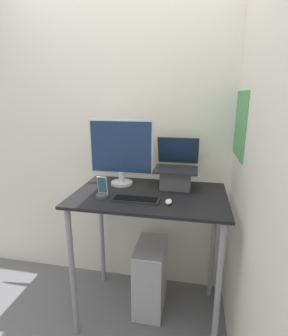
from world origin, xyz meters
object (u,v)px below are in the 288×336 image
cell_phone (102,192)px  computer_tower (150,277)px  mouse (169,202)px  monitor (121,152)px  keyboard (136,200)px  laptop (176,174)px

cell_phone → computer_tower: cell_phone is taller
mouse → computer_tower: size_ratio=0.12×
monitor → mouse: bearing=-38.4°
keyboard → mouse: size_ratio=4.54×
laptop → monitor: bearing=-177.9°
monitor → computer_tower: bearing=-21.4°
monitor → computer_tower: size_ratio=0.89×
mouse → computer_tower: (-0.15, 0.21, -0.73)m
monitor → computer_tower: 0.99m
cell_phone → computer_tower: bearing=32.3°
computer_tower → laptop: bearing=33.0°
laptop → mouse: 0.33m
laptop → computer_tower: bearing=-147.0°
laptop → cell_phone: laptop is taller
laptop → cell_phone: bearing=-147.4°
laptop → mouse: size_ratio=5.26×
laptop → mouse: laptop is taller
laptop → mouse: bearing=-92.9°
mouse → cell_phone: size_ratio=0.47×
laptop → computer_tower: size_ratio=0.65×
keyboard → laptop: bearing=53.7°
computer_tower → mouse: bearing=-54.9°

